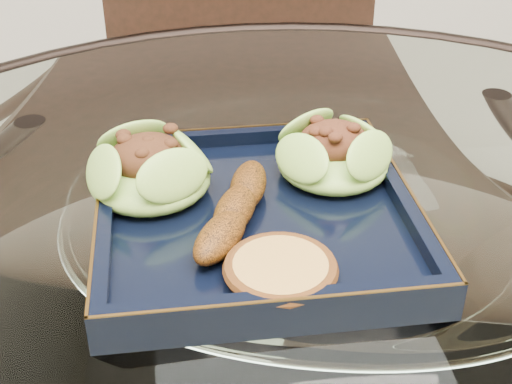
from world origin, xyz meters
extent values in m
cylinder|color=white|center=(0.00, 0.00, 0.76)|extent=(1.10, 1.10, 0.01)
torus|color=black|center=(0.00, 0.00, 0.76)|extent=(1.13, 1.13, 0.02)
cylinder|color=black|center=(0.28, 0.28, 0.38)|extent=(0.04, 0.04, 0.75)
cylinder|color=black|center=(-0.28, 0.28, 0.38)|extent=(0.04, 0.04, 0.75)
cube|color=black|center=(-0.02, 0.46, 0.52)|extent=(0.51, 0.51, 0.04)
cylinder|color=black|center=(-0.19, 0.68, 0.25)|extent=(0.04, 0.04, 0.50)
cylinder|color=black|center=(0.20, 0.64, 0.25)|extent=(0.04, 0.04, 0.50)
cube|color=black|center=(-0.05, 0.03, 0.77)|extent=(0.27, 0.27, 0.02)
ellipsoid|color=olive|center=(-0.14, 0.07, 0.80)|extent=(0.11, 0.11, 0.04)
ellipsoid|color=#6DA12E|center=(0.03, 0.08, 0.80)|extent=(0.12, 0.12, 0.04)
ellipsoid|color=#66330A|center=(-0.07, 0.01, 0.80)|extent=(0.09, 0.15, 0.03)
cylinder|color=#C49041|center=(-0.05, -0.07, 0.79)|extent=(0.08, 0.08, 0.01)
camera|label=1|loc=(-0.12, -0.48, 1.12)|focal=50.00mm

